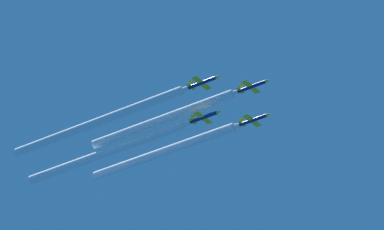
% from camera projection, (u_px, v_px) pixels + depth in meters
% --- Properties ---
extents(jet_lead, '(8.19, 11.93, 2.87)m').
position_uv_depth(jet_lead, '(253.00, 86.00, 431.92)').
color(jet_lead, navy).
extents(jet_left_wingman, '(8.19, 11.93, 2.87)m').
position_uv_depth(jet_left_wingman, '(254.00, 120.00, 444.28)').
color(jet_left_wingman, navy).
extents(jet_right_wingman, '(8.19, 11.93, 2.87)m').
position_uv_depth(jet_right_wingman, '(204.00, 82.00, 424.71)').
color(jet_right_wingman, navy).
extents(jet_slot, '(8.19, 11.93, 2.87)m').
position_uv_depth(jet_slot, '(205.00, 117.00, 438.27)').
color(jet_slot, navy).
extents(smoke_trail_lead, '(2.81, 56.95, 2.81)m').
position_uv_depth(smoke_trail_lead, '(164.00, 119.00, 448.52)').
color(smoke_trail_lead, white).
extents(smoke_trail_left_wingman, '(2.81, 58.63, 2.81)m').
position_uv_depth(smoke_trail_left_wingman, '(165.00, 151.00, 461.29)').
color(smoke_trail_left_wingman, white).
extents(smoke_trail_right_wingman, '(2.81, 69.09, 2.81)m').
position_uv_depth(smoke_trail_right_wingman, '(100.00, 121.00, 444.28)').
color(smoke_trail_right_wingman, white).
extents(smoke_trail_slot, '(2.81, 65.84, 2.81)m').
position_uv_depth(smoke_trail_slot, '(108.00, 152.00, 457.04)').
color(smoke_trail_slot, white).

